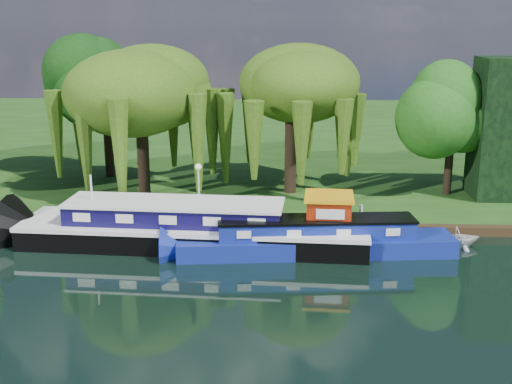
{
  "coord_description": "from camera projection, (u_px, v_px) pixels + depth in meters",
  "views": [
    {
      "loc": [
        5.04,
        -22.8,
        10.5
      ],
      "look_at": [
        3.81,
        5.6,
        2.8
      ],
      "focal_mm": 45.0,
      "sensor_mm": 36.0,
      "label": 1
    }
  ],
  "objects": [
    {
      "name": "tree_far_mid",
      "position": [
        105.0,
        88.0,
        40.89
      ],
      "size": [
        5.11,
        5.11,
        8.37
      ],
      "color": "black",
      "rests_on": "far_bank"
    },
    {
      "name": "willow_right",
      "position": [
        291.0,
        97.0,
        36.97
      ],
      "size": [
        6.43,
        6.43,
        7.83
      ],
      "color": "black",
      "rests_on": "far_bank"
    },
    {
      "name": "ground",
      "position": [
        152.0,
        298.0,
        24.95
      ],
      "size": [
        120.0,
        120.0,
        0.0
      ],
      "primitive_type": "plane",
      "color": "black"
    },
    {
      "name": "far_bank",
      "position": [
        227.0,
        137.0,
        57.67
      ],
      "size": [
        120.0,
        52.0,
        0.45
      ],
      "primitive_type": "cube",
      "color": "#1A3F11",
      "rests_on": "ground"
    },
    {
      "name": "mooring_posts",
      "position": [
        174.0,
        212.0,
        32.82
      ],
      "size": [
        19.16,
        0.16,
        1.0
      ],
      "color": "silver",
      "rests_on": "far_bank"
    },
    {
      "name": "dutch_barge",
      "position": [
        197.0,
        228.0,
        30.56
      ],
      "size": [
        16.69,
        4.71,
        3.48
      ],
      "rotation": [
        0.0,
        0.0,
        -0.06
      ],
      "color": "black",
      "rests_on": "ground"
    },
    {
      "name": "willow_left",
      "position": [
        140.0,
        94.0,
        36.51
      ],
      "size": [
        6.81,
        6.81,
        8.16
      ],
      "color": "black",
      "rests_on": "far_bank"
    },
    {
      "name": "white_cruiser",
      "position": [
        458.0,
        246.0,
        30.66
      ],
      "size": [
        2.22,
        1.98,
        1.07
      ],
      "primitive_type": "imported",
      "rotation": [
        0.0,
        0.0,
        1.69
      ],
      "color": "silver",
      "rests_on": "ground"
    },
    {
      "name": "tree_far_right",
      "position": [
        453.0,
        116.0,
        36.91
      ],
      "size": [
        4.1,
        4.1,
        6.71
      ],
      "color": "black",
      "rests_on": "far_bank"
    },
    {
      "name": "lamppost",
      "position": [
        198.0,
        174.0,
        34.42
      ],
      "size": [
        0.36,
        0.36,
        2.56
      ],
      "color": "silver",
      "rests_on": "far_bank"
    },
    {
      "name": "narrowboat",
      "position": [
        316.0,
        240.0,
        29.45
      ],
      "size": [
        12.87,
        3.32,
        1.86
      ],
      "rotation": [
        0.0,
        0.0,
        0.1
      ],
      "color": "navy",
      "rests_on": "ground"
    }
  ]
}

